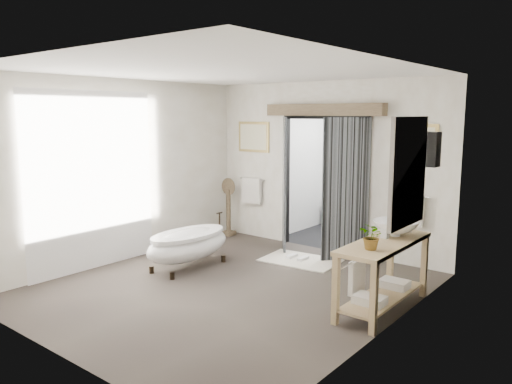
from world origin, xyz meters
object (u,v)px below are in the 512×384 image
(clawfoot_tub, at_px, (188,244))
(rug, at_px, (300,260))
(vanity, at_px, (381,269))
(basin, at_px, (396,228))

(clawfoot_tub, relative_size, rug, 1.29)
(vanity, height_order, basin, basin)
(clawfoot_tub, height_order, vanity, vanity)
(clawfoot_tub, bearing_deg, basin, 11.71)
(vanity, distance_m, basin, 0.56)
(vanity, xyz_separation_m, basin, (0.02, 0.35, 0.44))
(rug, bearing_deg, clawfoot_tub, -130.21)
(rug, distance_m, basin, 2.24)
(rug, bearing_deg, basin, -21.37)
(clawfoot_tub, height_order, basin, basin)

